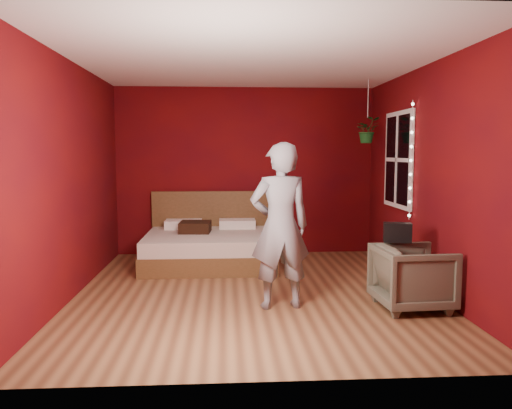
# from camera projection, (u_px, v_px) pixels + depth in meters

# --- Properties ---
(floor) EXTENTS (4.50, 4.50, 0.00)m
(floor) POSITION_uv_depth(u_px,v_px,m) (254.00, 292.00, 5.72)
(floor) COLOR #8C5E38
(floor) RESTS_ON ground
(room_walls) EXTENTS (4.04, 4.54, 2.62)m
(room_walls) POSITION_uv_depth(u_px,v_px,m) (254.00, 145.00, 5.55)
(room_walls) COLOR #680C0B
(room_walls) RESTS_ON ground
(window) EXTENTS (0.05, 0.97, 1.27)m
(window) POSITION_uv_depth(u_px,v_px,m) (398.00, 160.00, 6.58)
(window) COLOR white
(window) RESTS_ON room_walls
(fairy_lights) EXTENTS (0.04, 0.04, 1.45)m
(fairy_lights) POSITION_uv_depth(u_px,v_px,m) (411.00, 160.00, 6.06)
(fairy_lights) COLOR silver
(fairy_lights) RESTS_ON room_walls
(bed) EXTENTS (1.81, 1.54, 1.00)m
(bed) POSITION_uv_depth(u_px,v_px,m) (210.00, 246.00, 7.17)
(bed) COLOR brown
(bed) RESTS_ON ground
(person) EXTENTS (0.67, 0.49, 1.70)m
(person) POSITION_uv_depth(u_px,v_px,m) (280.00, 226.00, 5.08)
(person) COLOR slate
(person) RESTS_ON ground
(armchair) EXTENTS (0.76, 0.74, 0.65)m
(armchair) POSITION_uv_depth(u_px,v_px,m) (412.00, 277.00, 5.09)
(armchair) COLOR #63624E
(armchair) RESTS_ON ground
(handbag) EXTENTS (0.31, 0.21, 0.20)m
(handbag) POSITION_uv_depth(u_px,v_px,m) (397.00, 232.00, 5.27)
(handbag) COLOR black
(handbag) RESTS_ON armchair
(throw_pillow) EXTENTS (0.46, 0.46, 0.15)m
(throw_pillow) POSITION_uv_depth(u_px,v_px,m) (195.00, 227.00, 7.17)
(throw_pillow) COLOR black
(throw_pillow) RESTS_ON bed
(hanging_plant) EXTENTS (0.33, 0.28, 0.88)m
(hanging_plant) POSITION_uv_depth(u_px,v_px,m) (367.00, 130.00, 6.91)
(hanging_plant) COLOR silver
(hanging_plant) RESTS_ON room_walls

